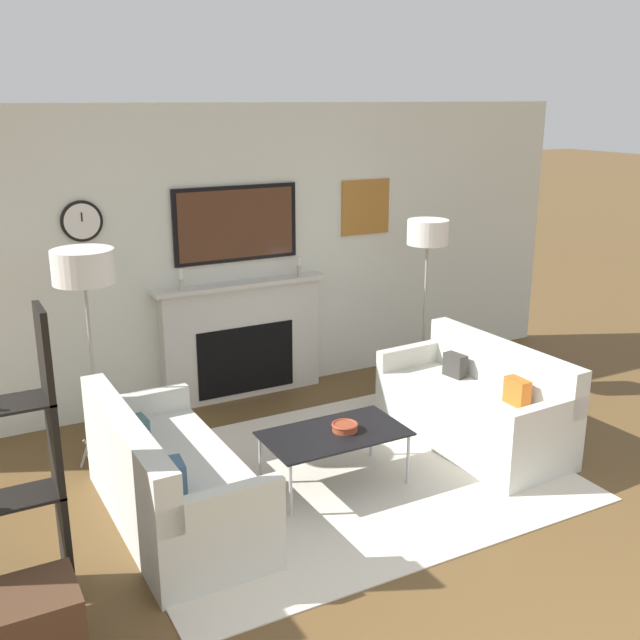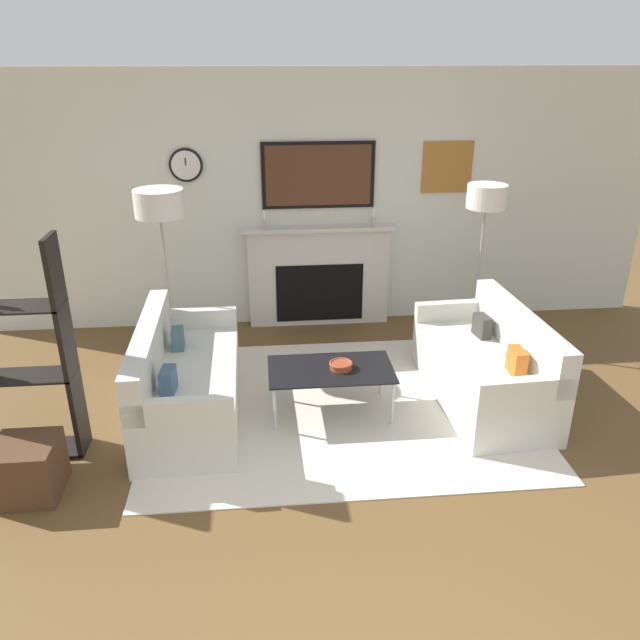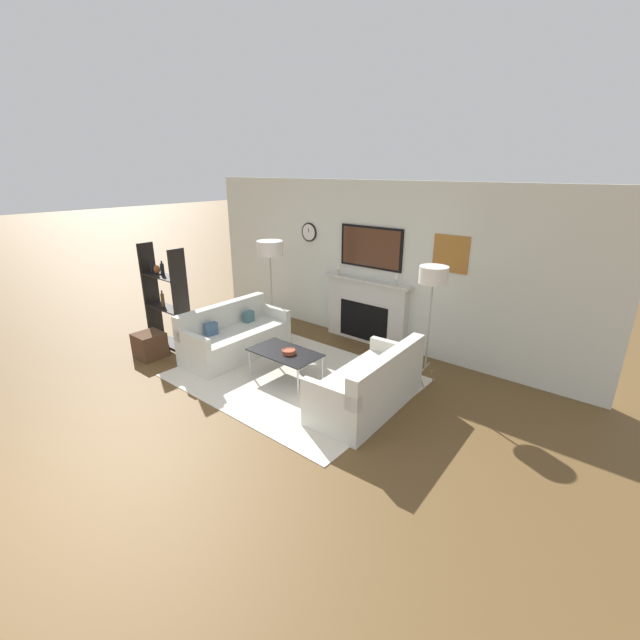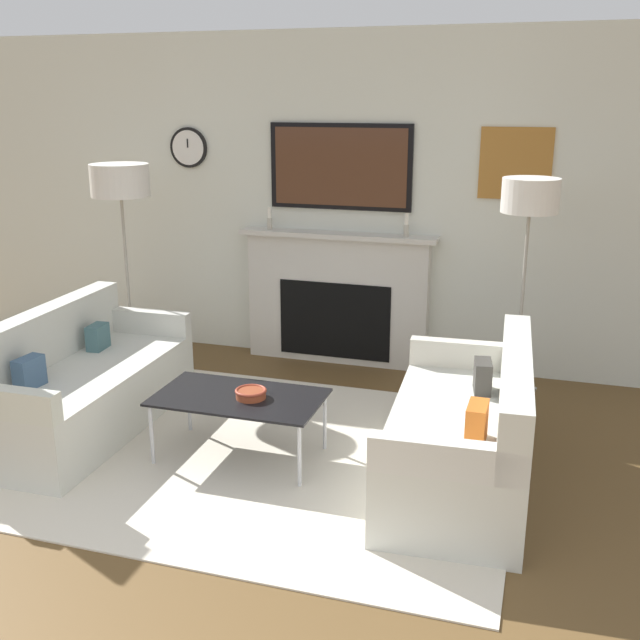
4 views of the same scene
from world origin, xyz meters
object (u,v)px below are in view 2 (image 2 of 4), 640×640
(decorative_bowl, at_px, (340,365))
(shelf_unit, at_px, (1,356))
(floor_lamp_left, at_px, (159,205))
(coffee_table, at_px, (331,371))
(floor_lamp_right, at_px, (486,200))
(couch_right, at_px, (487,369))
(ottoman, at_px, (28,469))
(couch_left, at_px, (185,384))

(decorative_bowl, distance_m, shelf_unit, 2.55)
(decorative_bowl, relative_size, floor_lamp_left, 0.11)
(coffee_table, relative_size, floor_lamp_right, 0.61)
(floor_lamp_left, height_order, floor_lamp_right, floor_lamp_left)
(coffee_table, bearing_deg, couch_right, 3.35)
(decorative_bowl, xyz_separation_m, floor_lamp_right, (1.53, 1.16, 1.09))
(shelf_unit, relative_size, ottoman, 4.11)
(decorative_bowl, relative_size, shelf_unit, 0.11)
(couch_right, bearing_deg, floor_lamp_left, 159.24)
(couch_left, bearing_deg, floor_lamp_left, 102.09)
(shelf_unit, distance_m, ottoman, 0.83)
(coffee_table, bearing_deg, floor_lamp_right, 35.57)
(couch_right, distance_m, floor_lamp_right, 1.65)
(couch_right, relative_size, ottoman, 4.06)
(decorative_bowl, xyz_separation_m, ottoman, (-2.26, -0.85, -0.25))
(couch_right, relative_size, floor_lamp_right, 1.00)
(floor_lamp_left, distance_m, floor_lamp_right, 3.05)
(coffee_table, bearing_deg, shelf_unit, -171.69)
(decorative_bowl, bearing_deg, ottoman, -159.39)
(floor_lamp_left, bearing_deg, floor_lamp_right, 0.00)
(shelf_unit, xyz_separation_m, ottoman, (0.24, -0.50, -0.62))
(coffee_table, height_order, decorative_bowl, decorative_bowl)
(floor_lamp_right, bearing_deg, coffee_table, -144.43)
(decorative_bowl, height_order, floor_lamp_left, floor_lamp_left)
(couch_right, distance_m, shelf_unit, 3.86)
(coffee_table, xyz_separation_m, floor_lamp_right, (1.61, 1.15, 1.15))
(floor_lamp_left, bearing_deg, coffee_table, -38.57)
(couch_right, bearing_deg, couch_left, -179.93)
(couch_left, xyz_separation_m, ottoman, (-0.97, -0.94, -0.09))
(shelf_unit, bearing_deg, floor_lamp_left, 56.93)
(coffee_table, bearing_deg, decorative_bowl, -4.65)
(couch_left, xyz_separation_m, decorative_bowl, (1.29, -0.08, 0.15))
(couch_left, distance_m, floor_lamp_right, 3.26)
(decorative_bowl, bearing_deg, shelf_unit, -172.09)
(coffee_table, xyz_separation_m, shelf_unit, (-2.42, -0.35, 0.43))
(floor_lamp_right, height_order, ottoman, floor_lamp_right)
(floor_lamp_right, relative_size, shelf_unit, 0.99)
(floor_lamp_right, relative_size, ottoman, 4.07)
(couch_left, distance_m, couch_right, 2.59)
(floor_lamp_left, xyz_separation_m, ottoman, (-0.74, -2.01, -1.35))
(floor_lamp_left, height_order, ottoman, floor_lamp_left)
(couch_right, bearing_deg, shelf_unit, -173.48)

